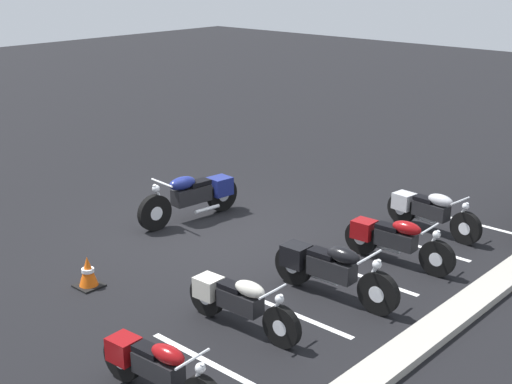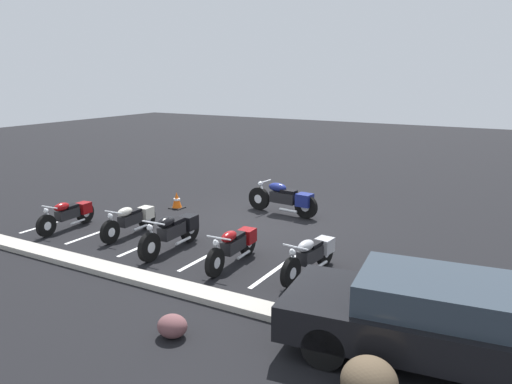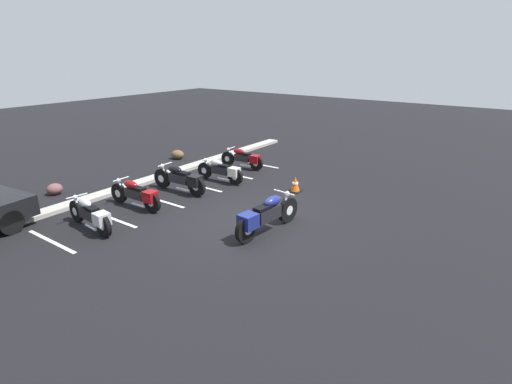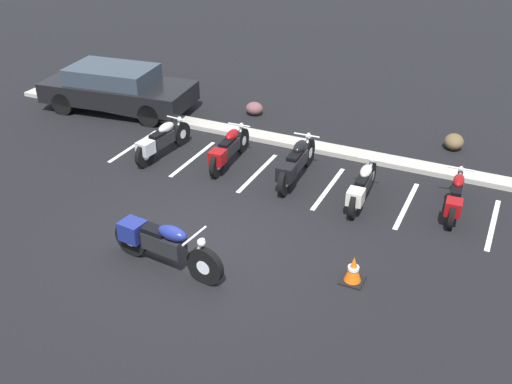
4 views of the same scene
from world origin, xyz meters
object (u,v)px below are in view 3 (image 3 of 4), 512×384
traffic_cone (295,184)px  parked_bike_4 (244,158)px  parked_bike_3 (222,171)px  parked_bike_0 (91,215)px  parked_bike_2 (181,179)px  landscape_rock_0 (55,189)px  parked_bike_1 (137,194)px  landscape_rock_1 (178,154)px  motorcycle_navy_featured (265,215)px

traffic_cone → parked_bike_4: bearing=68.5°
parked_bike_3 → parked_bike_4: bearing=-78.8°
parked_bike_0 → parked_bike_2: (3.47, 0.23, 0.04)m
parked_bike_2 → parked_bike_3: (1.66, -0.35, -0.05)m
parked_bike_3 → traffic_cone: 2.74m
parked_bike_0 → landscape_rock_0: 3.59m
parked_bike_4 → parked_bike_1: bearing=86.5°
parked_bike_2 → landscape_rock_0: 4.14m
parked_bike_0 → parked_bike_3: parked_bike_0 is taller
parked_bike_1 → traffic_cone: size_ratio=4.00×
parked_bike_1 → landscape_rock_1: 5.77m
parked_bike_3 → parked_bike_2: bearing=76.2°
parked_bike_0 → parked_bike_4: bearing=-81.7°
motorcycle_navy_featured → landscape_rock_0: size_ratio=4.73×
parked_bike_2 → traffic_cone: bearing=-144.6°
parked_bike_0 → parked_bike_1: bearing=-74.9°
parked_bike_3 → traffic_cone: (0.64, -2.66, -0.18)m
motorcycle_navy_featured → parked_bike_2: motorcycle_navy_featured is taller
parked_bike_1 → parked_bike_2: 1.76m
parked_bike_3 → parked_bike_4: size_ratio=1.02×
parked_bike_3 → traffic_cone: size_ratio=3.86×
landscape_rock_0 → traffic_cone: size_ratio=0.97×
parked_bike_0 → traffic_cone: 6.40m
parked_bike_3 → landscape_rock_0: (-4.22, 3.59, -0.23)m
parked_bike_1 → motorcycle_navy_featured: bearing=-171.7°
parked_bike_3 → landscape_rock_0: size_ratio=3.99×
parked_bike_1 → traffic_cone: 5.08m
parked_bike_1 → traffic_cone: parked_bike_1 is taller
motorcycle_navy_featured → landscape_rock_0: 7.45m
motorcycle_navy_featured → traffic_cone: motorcycle_navy_featured is taller
parked_bike_3 → landscape_rock_1: size_ratio=3.43×
landscape_rock_0 → traffic_cone: 7.92m
parked_bike_0 → parked_bike_1: size_ratio=0.99×
motorcycle_navy_featured → landscape_rock_1: 8.36m
landscape_rock_0 → landscape_rock_1: 5.57m
parked_bike_2 → landscape_rock_1: bearing=-44.0°
landscape_rock_1 → landscape_rock_0: bearing=-179.2°
traffic_cone → parked_bike_1: bearing=142.9°
landscape_rock_1 → traffic_cone: 6.37m
parked_bike_1 → parked_bike_0: bearing=96.9°
parked_bike_1 → parked_bike_2: size_ratio=0.93×
parked_bike_3 → traffic_cone: bearing=-168.4°
motorcycle_navy_featured → parked_bike_3: 4.53m
parked_bike_4 → traffic_cone: (-1.22, -3.10, -0.17)m
parked_bike_0 → traffic_cone: size_ratio=3.97×
parked_bike_0 → parked_bike_4: parked_bike_0 is taller
landscape_rock_0 → parked_bike_0: bearing=-104.5°
motorcycle_navy_featured → landscape_rock_0: motorcycle_navy_featured is taller
parked_bike_0 → parked_bike_2: 3.47m
traffic_cone → parked_bike_3: bearing=103.5°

